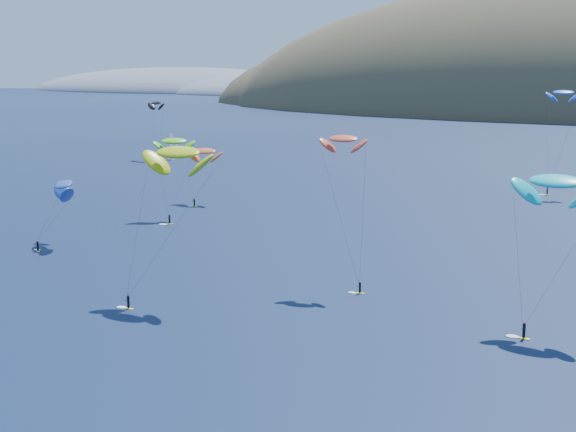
{
  "coord_description": "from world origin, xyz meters",
  "views": [
    {
      "loc": [
        65.31,
        -28.27,
        32.47
      ],
      "look_at": [
        9.72,
        80.0,
        9.0
      ],
      "focal_mm": 50.0,
      "sensor_mm": 36.0,
      "label": 1
    }
  ],
  "objects": [
    {
      "name": "kitesurfer_12",
      "position": [
        -98.85,
        193.96,
        18.72
      ],
      "size": [
        8.46,
        6.83,
        20.94
      ],
      "rotation": [
        0.0,
        0.0,
        -0.3
      ],
      "color": "yellow",
      "rests_on": "ground"
    },
    {
      "name": "kitesurfer_1",
      "position": [
        -37.09,
        128.53,
        11.99
      ],
      "size": [
        8.95,
        9.4,
        14.43
      ],
      "rotation": [
        0.0,
        0.0,
        0.07
      ],
      "color": "yellow",
      "rests_on": "ground"
    },
    {
      "name": "headland",
      "position": [
        -445.26,
        750.08,
        -3.36
      ],
      "size": [
        460.0,
        250.0,
        60.0
      ],
      "color": "slate",
      "rests_on": "ground"
    },
    {
      "name": "kitesurfer_2",
      "position": [
        1.76,
        62.35,
        20.23
      ],
      "size": [
        10.7,
        11.71,
        23.23
      ],
      "rotation": [
        0.0,
        0.0,
        -0.01
      ],
      "color": "yellow",
      "rests_on": "ground"
    },
    {
      "name": "kitesurfer_10",
      "position": [
        -36.03,
        80.37,
        10.69
      ],
      "size": [
        10.34,
        13.24,
        13.41
      ],
      "rotation": [
        0.0,
        0.0,
        -0.68
      ],
      "color": "yellow",
      "rests_on": "ground"
    },
    {
      "name": "kitesurfer_4",
      "position": [
        34.7,
        179.7,
        25.01
      ],
      "size": [
        8.23,
        7.07,
        27.27
      ],
      "rotation": [
        0.0,
        0.0,
        0.13
      ],
      "color": "yellow",
      "rests_on": "ground"
    },
    {
      "name": "sailboat",
      "position": [
        -92.43,
        194.02,
        0.88
      ],
      "size": [
        8.36,
        7.23,
        10.06
      ],
      "rotation": [
        0.0,
        0.0,
        0.23
      ],
      "color": "silver",
      "rests_on": "ground"
    },
    {
      "name": "kitesurfer_9",
      "position": [
        19.58,
        78.34,
        21.47
      ],
      "size": [
        8.89,
        6.57,
        23.42
      ],
      "rotation": [
        0.0,
        0.0,
        0.19
      ],
      "color": "yellow",
      "rests_on": "ground"
    },
    {
      "name": "kitesurfer_3",
      "position": [
        -33.07,
        110.71,
        16.01
      ],
      "size": [
        9.36,
        12.85,
        18.36
      ],
      "rotation": [
        0.0,
        0.0,
        0.64
      ],
      "color": "yellow",
      "rests_on": "ground"
    },
    {
      "name": "kitesurfer_5",
      "position": [
        50.32,
        72.33,
        18.18
      ],
      "size": [
        10.81,
        10.22,
        21.08
      ],
      "rotation": [
        0.0,
        0.0,
        -0.13
      ],
      "color": "yellow",
      "rests_on": "ground"
    }
  ]
}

